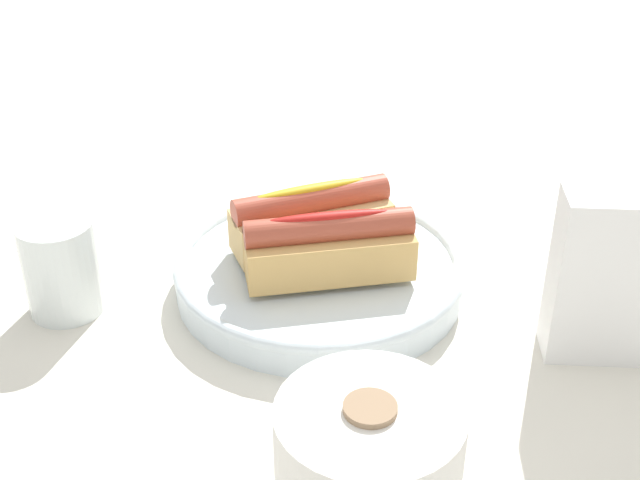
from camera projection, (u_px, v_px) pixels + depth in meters
name	position (u px, v px, depth m)	size (l,w,h in m)	color
ground_plane	(329.00, 287.00, 0.81)	(2.40, 2.40, 0.00)	silver
serving_bowl	(320.00, 273.00, 0.80)	(0.27, 0.27, 0.03)	silver
hotdog_front	(311.00, 219.00, 0.80)	(0.16, 0.08, 0.06)	#DBB270
hotdog_back	(329.00, 248.00, 0.75)	(0.15, 0.05, 0.06)	tan
water_glass	(62.00, 272.00, 0.76)	(0.07, 0.07, 0.09)	white
napkin_box	(620.00, 278.00, 0.69)	(0.11, 0.04, 0.15)	white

